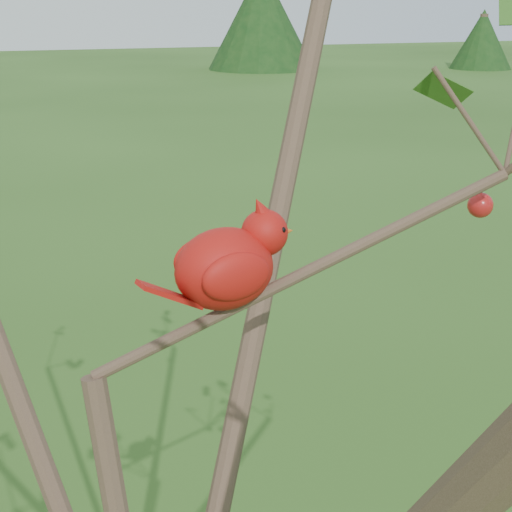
{
  "coord_description": "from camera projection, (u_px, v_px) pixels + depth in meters",
  "views": [
    {
      "loc": [
        -0.16,
        -0.88,
        2.44
      ],
      "look_at": [
        0.18,
        0.09,
        2.1
      ],
      "focal_mm": 55.0,
      "sensor_mm": 36.0,
      "label": 1
    }
  ],
  "objects": [
    {
      "name": "crabapple_tree",
      "position": [
        163.0,
        283.0,
        0.93
      ],
      "size": [
        2.35,
        2.05,
        2.95
      ],
      "color": "#3D2D20",
      "rests_on": "ground"
    },
    {
      "name": "cardinal",
      "position": [
        229.0,
        264.0,
        1.07
      ],
      "size": [
        0.24,
        0.14,
        0.17
      ],
      "rotation": [
        0.0,
        0.0,
        0.2
      ],
      "color": "red",
      "rests_on": "ground"
    }
  ]
}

